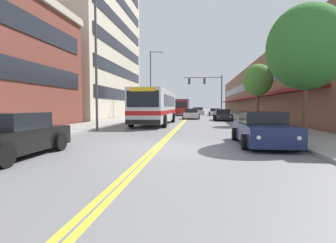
{
  "coord_description": "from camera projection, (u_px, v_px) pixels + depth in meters",
  "views": [
    {
      "loc": [
        1.67,
        -10.22,
        1.65
      ],
      "look_at": [
        -1.1,
        12.82,
        0.3
      ],
      "focal_mm": 28.0,
      "sensor_mm": 36.0,
      "label": 1
    }
  ],
  "objects": [
    {
      "name": "sidewalk_right",
      "position": [
        232.0,
        115.0,
        46.22
      ],
      "size": [
        3.64,
        106.0,
        0.13
      ],
      "color": "gray",
      "rests_on": "ground_plane"
    },
    {
      "name": "sidewalk_left",
      "position": [
        150.0,
        115.0,
        47.97
      ],
      "size": [
        3.64,
        106.0,
        0.13
      ],
      "color": "gray",
      "rests_on": "ground_plane"
    },
    {
      "name": "car_white_parked_right_far",
      "position": [
        215.0,
        112.0,
        47.76
      ],
      "size": [
        2.1,
        4.68,
        1.28
      ],
      "color": "white",
      "rests_on": "ground_plane"
    },
    {
      "name": "car_slate_blue_moving_lead",
      "position": [
        195.0,
        111.0,
        63.88
      ],
      "size": [
        2.07,
        4.89,
        1.28
      ],
      "color": "#475675",
      "rests_on": "ground_plane"
    },
    {
      "name": "street_lamp_left_near",
      "position": [
        101.0,
        52.0,
        17.61
      ],
      "size": [
        2.65,
        0.28,
        9.02
      ],
      "color": "#47474C",
      "rests_on": "ground_plane"
    },
    {
      "name": "car_black_parked_left_near",
      "position": [
        12.0,
        137.0,
        8.45
      ],
      "size": [
        1.99,
        4.64,
        1.44
      ],
      "color": "black",
      "rests_on": "ground_plane"
    },
    {
      "name": "centre_line",
      "position": [
        190.0,
        115.0,
        47.1
      ],
      "size": [
        0.34,
        106.0,
        0.01
      ],
      "color": "yellow",
      "rests_on": "ground_plane"
    },
    {
      "name": "car_silver_moving_third",
      "position": [
        191.0,
        114.0,
        34.15
      ],
      "size": [
        2.15,
        4.39,
        1.34
      ],
      "color": "#B7B7BC",
      "rests_on": "ground_plane"
    },
    {
      "name": "street_tree_right_mid",
      "position": [
        258.0,
        80.0,
        22.71
      ],
      "size": [
        2.51,
        2.51,
        5.17
      ],
      "color": "brown",
      "rests_on": "sidewalk_right"
    },
    {
      "name": "office_tower_left",
      "position": [
        81.0,
        15.0,
        37.62
      ],
      "size": [
        12.08,
        22.21,
        29.48
      ],
      "color": "beige",
      "rests_on": "ground_plane"
    },
    {
      "name": "city_bus",
      "position": [
        156.0,
        106.0,
        23.96
      ],
      "size": [
        2.93,
        11.06,
        3.02
      ],
      "color": "silver",
      "rests_on": "ground_plane"
    },
    {
      "name": "car_red_parked_left_mid",
      "position": [
        161.0,
        113.0,
        41.36
      ],
      "size": [
        2.12,
        4.16,
        1.31
      ],
      "color": "maroon",
      "rests_on": "ground_plane"
    },
    {
      "name": "street_lamp_left_far",
      "position": [
        152.0,
        79.0,
        37.32
      ],
      "size": [
        2.02,
        0.28,
        9.48
      ],
      "color": "#47474C",
      "rests_on": "ground_plane"
    },
    {
      "name": "traffic_signal_mast",
      "position": [
        209.0,
        87.0,
        42.31
      ],
      "size": [
        6.23,
        0.38,
        6.64
      ],
      "color": "#47474C",
      "rests_on": "ground_plane"
    },
    {
      "name": "car_champagne_moving_second",
      "position": [
        199.0,
        111.0,
        53.39
      ],
      "size": [
        2.2,
        4.42,
        1.44
      ],
      "color": "beige",
      "rests_on": "ground_plane"
    },
    {
      "name": "car_charcoal_parked_right_mid",
      "position": [
        223.0,
        115.0,
        30.52
      ],
      "size": [
        2.04,
        4.69,
        1.32
      ],
      "color": "#232328",
      "rests_on": "ground_plane"
    },
    {
      "name": "car_navy_parked_right_foreground",
      "position": [
        262.0,
        130.0,
        11.18
      ],
      "size": [
        2.14,
        4.76,
        1.42
      ],
      "color": "#19234C",
      "rests_on": "ground_plane"
    },
    {
      "name": "box_truck",
      "position": [
        182.0,
        107.0,
        48.11
      ],
      "size": [
        2.6,
        6.8,
        2.96
      ],
      "color": "maroon",
      "rests_on": "ground_plane"
    },
    {
      "name": "storefront_row_right",
      "position": [
        268.0,
        92.0,
        45.27
      ],
      "size": [
        9.1,
        68.0,
        8.08
      ],
      "color": "brown",
      "rests_on": "ground_plane"
    },
    {
      "name": "fire_hydrant",
      "position": [
        251.0,
        119.0,
        21.77
      ],
      "size": [
        0.3,
        0.22,
        0.86
      ],
      "color": "yellow",
      "rests_on": "sidewalk_right"
    },
    {
      "name": "ground_plane",
      "position": [
        190.0,
        115.0,
        47.1
      ],
      "size": [
        240.0,
        240.0,
        0.0
      ],
      "primitive_type": "plane",
      "color": "slate"
    },
    {
      "name": "street_tree_right_near",
      "position": [
        307.0,
        47.0,
        12.31
      ],
      "size": [
        3.64,
        3.64,
        6.29
      ],
      "color": "brown",
      "rests_on": "sidewalk_right"
    }
  ]
}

